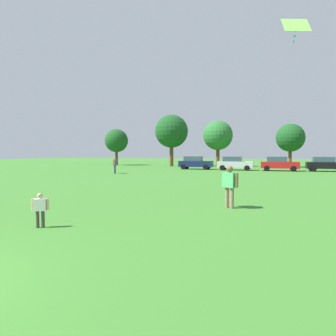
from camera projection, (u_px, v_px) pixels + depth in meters
name	position (u px, v px, depth m)	size (l,w,h in m)	color
ground_plane	(213.00, 173.00, 32.90)	(160.00, 160.00, 0.00)	#387528
child_kite_flyer	(40.00, 207.00, 8.65)	(0.43, 0.32, 1.00)	#3F3833
adult_bystander	(230.00, 183.00, 11.73)	(0.69, 0.53, 1.65)	#8C7259
bystander_near_trees	(115.00, 164.00, 31.33)	(0.50, 0.75, 1.69)	navy
kite	(296.00, 27.00, 13.08)	(1.26, 0.88, 1.10)	#8CD859
parked_car_navy_0	(195.00, 163.00, 39.70)	(4.30, 2.02, 1.68)	#141E4C
parked_car_silver_1	(235.00, 163.00, 37.58)	(4.30, 2.02, 1.68)	silver
parked_car_red_2	(279.00, 164.00, 35.99)	(4.30, 2.02, 1.68)	red
parked_car_black_3	(326.00, 164.00, 34.92)	(4.30, 2.02, 1.68)	black
tree_far_left	(116.00, 141.00, 52.71)	(4.02, 4.02, 6.27)	brown
tree_left	(171.00, 131.00, 48.69)	(5.30, 5.30, 8.25)	brown
tree_right	(218.00, 136.00, 47.49)	(4.61, 4.61, 7.18)	brown
tree_far_right	(290.00, 138.00, 44.55)	(4.12, 4.12, 6.42)	brown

